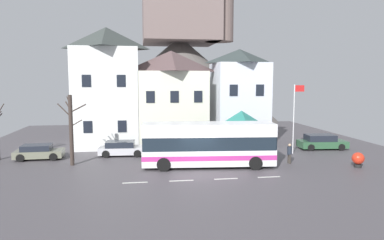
% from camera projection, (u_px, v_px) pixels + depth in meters
% --- Properties ---
extents(ground_plane, '(40.00, 60.00, 0.07)m').
position_uv_depth(ground_plane, '(199.00, 173.00, 25.29)').
color(ground_plane, '#4D484D').
extents(townhouse_00, '(6.17, 6.82, 11.77)m').
position_uv_depth(townhouse_00, '(107.00, 87.00, 35.73)').
color(townhouse_00, white).
rests_on(townhouse_00, ground_plane).
extents(townhouse_01, '(6.76, 6.49, 9.55)m').
position_uv_depth(townhouse_01, '(171.00, 98.00, 36.64)').
color(townhouse_01, silver).
rests_on(townhouse_01, ground_plane).
extents(townhouse_02, '(5.25, 5.43, 9.75)m').
position_uv_depth(townhouse_02, '(239.00, 96.00, 37.15)').
color(townhouse_02, silver).
rests_on(townhouse_02, ground_plane).
extents(hilltop_castle, '(32.44, 32.44, 21.08)m').
position_uv_depth(hilltop_castle, '(180.00, 74.00, 59.46)').
color(hilltop_castle, '#615B57').
rests_on(hilltop_castle, ground_plane).
extents(transit_bus, '(10.08, 3.31, 3.36)m').
position_uv_depth(transit_bus, '(208.00, 145.00, 26.90)').
color(transit_bus, white).
rests_on(transit_bus, ground_plane).
extents(bus_shelter, '(3.60, 3.60, 3.94)m').
position_uv_depth(bus_shelter, '(241.00, 120.00, 30.88)').
color(bus_shelter, '#473D33').
rests_on(bus_shelter, ground_plane).
extents(parked_car_00, '(4.58, 2.30, 1.39)m').
position_uv_depth(parked_car_00, '(322.00, 142.00, 34.08)').
color(parked_car_00, '#2D5638').
rests_on(parked_car_00, ground_plane).
extents(parked_car_01, '(4.14, 2.17, 1.26)m').
position_uv_depth(parked_car_01, '(122.00, 148.00, 31.14)').
color(parked_car_01, silver).
rests_on(parked_car_01, ground_plane).
extents(parked_car_02, '(3.88, 2.03, 1.22)m').
position_uv_depth(parked_car_02, '(39.00, 152.00, 29.68)').
color(parked_car_02, slate).
rests_on(parked_car_02, ground_plane).
extents(pedestrian_00, '(0.33, 0.33, 1.60)m').
position_uv_depth(pedestrian_00, '(259.00, 147.00, 29.97)').
color(pedestrian_00, '#38332D').
rests_on(pedestrian_00, ground_plane).
extents(pedestrian_01, '(0.36, 0.39, 1.59)m').
position_uv_depth(pedestrian_01, '(289.00, 153.00, 28.10)').
color(pedestrian_01, '#38332D').
rests_on(pedestrian_01, ground_plane).
extents(public_bench, '(1.50, 0.48, 0.87)m').
position_uv_depth(public_bench, '(258.00, 146.00, 33.27)').
color(public_bench, '#33473D').
rests_on(public_bench, ground_plane).
extents(flagpole, '(0.95, 0.10, 6.19)m').
position_uv_depth(flagpole, '(295.00, 113.00, 31.59)').
color(flagpole, silver).
rests_on(flagpole, ground_plane).
extents(harbour_buoy, '(0.90, 0.90, 1.15)m').
position_uv_depth(harbour_buoy, '(358.00, 159.00, 26.80)').
color(harbour_buoy, black).
rests_on(harbour_buoy, ground_plane).
extents(bare_tree_00, '(2.25, 0.86, 5.44)m').
position_uv_depth(bare_tree_00, '(71.00, 129.00, 27.30)').
color(bare_tree_00, '#382D28').
rests_on(bare_tree_00, ground_plane).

